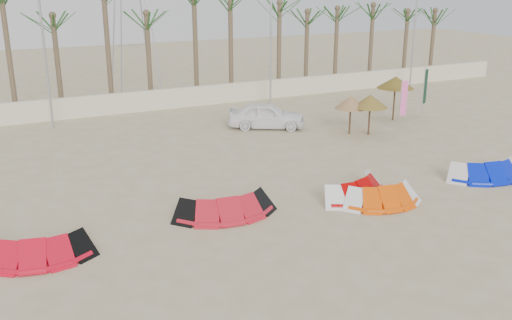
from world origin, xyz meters
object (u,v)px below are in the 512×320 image
kite_red_right (352,186)px  kite_red_mid (222,203)px  kite_red_left (34,245)px  kite_orange (378,193)px  parasol_mid (351,102)px  parasol_right (396,82)px  parasol_left (370,101)px  car (267,115)px  kite_blue (482,168)px

kite_red_right → kite_red_mid: bearing=173.2°
kite_red_left → kite_orange: (12.25, -1.14, -0.00)m
kite_red_left → kite_red_mid: same height
parasol_mid → parasol_right: bearing=18.7°
kite_red_mid → parasol_left: 13.23m
kite_orange → car: car is taller
parasol_mid → car: size_ratio=0.49×
kite_blue → parasol_mid: (-0.98, 8.38, 1.35)m
parasol_mid → parasol_right: 4.43m
kite_red_left → kite_orange: 12.31m
kite_red_mid → kite_blue: bearing=-6.3°
parasol_mid → car: 4.82m
parasol_mid → kite_red_right: bearing=-124.6°
kite_orange → kite_red_mid: bearing=163.4°
car → kite_blue: bearing=-129.1°
kite_red_right → parasol_left: bearing=49.1°
kite_red_mid → parasol_right: 17.17m
kite_red_left → parasol_right: (21.31, 9.08, 1.87)m
kite_blue → kite_orange: bearing=-175.8°
kite_red_left → kite_orange: same height
car → kite_red_mid: bearing=174.7°
kite_blue → kite_red_right: bearing=174.1°
parasol_mid → parasol_right: (4.16, 1.41, 0.52)m
kite_red_left → parasol_right: parasol_right is taller
kite_red_mid → parasol_mid: bearing=33.7°
kite_red_left → kite_red_right: bearing=-0.3°
kite_orange → parasol_mid: parasol_mid is taller
kite_blue → parasol_mid: parasol_mid is taller
kite_blue → kite_red_mid: bearing=173.7°
parasol_right → kite_orange: bearing=-131.6°
kite_red_mid → kite_blue: size_ratio=1.01×
kite_red_left → parasol_right: 23.24m
kite_red_right → parasol_left: size_ratio=1.63×
kite_red_left → kite_red_right: same height
kite_blue → car: bearing=111.4°
kite_blue → parasol_mid: 8.55m
kite_red_mid → car: bearing=55.2°
car → kite_orange: bearing=-157.0°
parasol_right → car: bearing=167.5°
kite_red_left → kite_orange: size_ratio=1.12×
kite_red_right → kite_blue: 6.34m
kite_red_left → kite_orange: bearing=-5.3°
kite_red_left → kite_blue: bearing=-2.2°
kite_red_left → car: 17.38m
kite_red_mid → parasol_left: parasol_left is taller
kite_red_left → kite_red_mid: bearing=5.0°
kite_orange → car: (1.37, 11.93, 0.32)m
kite_red_left → kite_red_right: (11.82, -0.06, -0.00)m
parasol_left → parasol_right: size_ratio=0.84×
kite_blue → kite_red_left: bearing=177.8°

